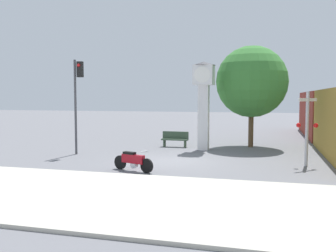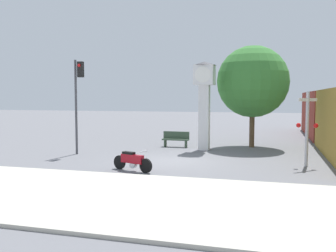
# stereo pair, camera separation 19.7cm
# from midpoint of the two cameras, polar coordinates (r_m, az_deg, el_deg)

# --- Properties ---
(ground_plane) EXTENTS (120.00, 120.00, 0.00)m
(ground_plane) POSITION_cam_midpoint_polar(r_m,az_deg,el_deg) (17.49, 0.48, -5.38)
(ground_plane) COLOR slate
(sidewalk_strip) EXTENTS (36.00, 6.00, 0.10)m
(sidewalk_strip) POSITION_cam_midpoint_polar(r_m,az_deg,el_deg) (11.26, -8.36, -10.63)
(sidewalk_strip) COLOR #BCB7A8
(sidewalk_strip) RESTS_ON ground_plane
(motorcycle) EXTENTS (1.87, 0.77, 0.86)m
(motorcycle) POSITION_cam_midpoint_polar(r_m,az_deg,el_deg) (15.17, -5.72, -5.31)
(motorcycle) COLOR black
(motorcycle) RESTS_ON ground_plane
(clock_tower) EXTENTS (1.32, 1.32, 4.96)m
(clock_tower) POSITION_cam_midpoint_polar(r_m,az_deg,el_deg) (21.15, 5.20, 5.23)
(clock_tower) COLOR white
(clock_tower) RESTS_ON ground_plane
(traffic_light) EXTENTS (0.50, 0.35, 4.90)m
(traffic_light) POSITION_cam_midpoint_polar(r_m,az_deg,el_deg) (19.96, -13.90, 5.31)
(traffic_light) COLOR #47474C
(traffic_light) RESTS_ON ground_plane
(railroad_crossing_signal) EXTENTS (0.90, 0.82, 3.21)m
(railroad_crossing_signal) POSITION_cam_midpoint_polar(r_m,az_deg,el_deg) (17.11, 20.12, 0.11)
(railroad_crossing_signal) COLOR #B7B7BC
(railroad_crossing_signal) RESTS_ON ground_plane
(street_tree) EXTENTS (4.23, 4.23, 6.02)m
(street_tree) POSITION_cam_midpoint_polar(r_m,az_deg,el_deg) (22.83, 12.39, 6.60)
(street_tree) COLOR brown
(street_tree) RESTS_ON ground_plane
(bench) EXTENTS (1.60, 0.44, 0.92)m
(bench) POSITION_cam_midpoint_polar(r_m,az_deg,el_deg) (22.47, 0.83, -1.95)
(bench) COLOR #384C38
(bench) RESTS_ON ground_plane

